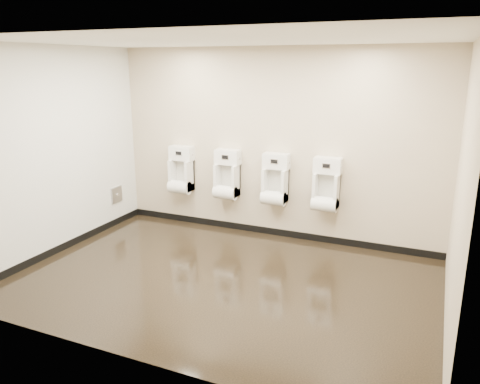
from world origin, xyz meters
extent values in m
cube|color=black|center=(0.00, 0.00, 0.00)|extent=(5.00, 3.50, 0.00)
cube|color=white|center=(0.00, 0.00, 2.80)|extent=(5.00, 3.50, 0.00)
cube|color=#C0AE90|center=(0.00, 1.75, 1.40)|extent=(5.00, 0.02, 2.80)
cube|color=#C0AE90|center=(0.00, -1.75, 1.40)|extent=(5.00, 0.02, 2.80)
cube|color=#C0AE90|center=(-2.50, 0.00, 1.40)|extent=(0.02, 3.50, 2.80)
cube|color=#C0AE90|center=(2.50, 0.00, 1.40)|extent=(0.02, 3.50, 2.80)
cube|color=white|center=(-2.50, 0.00, 1.40)|extent=(0.01, 3.50, 2.80)
cube|color=black|center=(0.00, 1.74, 0.05)|extent=(5.00, 0.02, 0.10)
cube|color=black|center=(-2.49, 0.00, 0.05)|extent=(0.02, 3.50, 0.10)
cube|color=#9E9EA3|center=(-2.48, 1.20, 0.50)|extent=(0.03, 0.25, 0.25)
cylinder|color=silver|center=(-2.46, 1.20, 0.50)|extent=(0.02, 0.04, 0.04)
cube|color=white|center=(-1.50, 1.62, 0.82)|extent=(0.35, 0.25, 0.49)
cube|color=silver|center=(-1.50, 1.71, 0.86)|extent=(0.26, 0.01, 0.37)
cylinder|color=white|center=(-1.50, 1.56, 0.64)|extent=(0.35, 0.21, 0.21)
cube|color=white|center=(-1.50, 1.66, 1.17)|extent=(0.39, 0.18, 0.21)
cube|color=black|center=(-1.50, 1.56, 1.19)|extent=(0.10, 0.01, 0.05)
cube|color=silver|center=(-1.50, 1.56, 1.19)|extent=(0.12, 0.01, 0.07)
cylinder|color=silver|center=(-1.31, 1.66, 1.17)|extent=(0.01, 0.03, 0.03)
cube|color=white|center=(-0.69, 1.62, 0.82)|extent=(0.35, 0.25, 0.49)
cube|color=silver|center=(-0.69, 1.71, 0.86)|extent=(0.26, 0.01, 0.37)
cylinder|color=white|center=(-0.69, 1.56, 0.64)|extent=(0.35, 0.21, 0.21)
cube|color=white|center=(-0.69, 1.66, 1.17)|extent=(0.39, 0.18, 0.21)
cube|color=black|center=(-0.69, 1.56, 1.19)|extent=(0.10, 0.01, 0.05)
cube|color=silver|center=(-0.69, 1.56, 1.19)|extent=(0.12, 0.01, 0.07)
cylinder|color=silver|center=(-0.50, 1.66, 1.17)|extent=(0.01, 0.03, 0.03)
cube|color=white|center=(0.09, 1.62, 0.82)|extent=(0.35, 0.25, 0.49)
cube|color=silver|center=(0.09, 1.71, 0.86)|extent=(0.26, 0.01, 0.37)
cylinder|color=white|center=(0.09, 1.56, 0.64)|extent=(0.35, 0.21, 0.21)
cube|color=white|center=(0.09, 1.66, 1.17)|extent=(0.39, 0.18, 0.21)
cube|color=black|center=(0.09, 1.56, 1.19)|extent=(0.10, 0.01, 0.05)
cube|color=silver|center=(0.09, 1.56, 1.19)|extent=(0.12, 0.01, 0.07)
cylinder|color=silver|center=(0.29, 1.66, 1.17)|extent=(0.01, 0.03, 0.03)
cube|color=white|center=(0.85, 1.62, 0.82)|extent=(0.35, 0.25, 0.49)
cube|color=silver|center=(0.85, 1.71, 0.86)|extent=(0.26, 0.01, 0.37)
cylinder|color=white|center=(0.85, 1.56, 0.64)|extent=(0.35, 0.21, 0.21)
cube|color=white|center=(0.85, 1.66, 1.17)|extent=(0.39, 0.18, 0.21)
cube|color=black|center=(0.85, 1.56, 1.19)|extent=(0.10, 0.01, 0.05)
cube|color=silver|center=(0.85, 1.56, 1.19)|extent=(0.12, 0.01, 0.07)
cylinder|color=silver|center=(1.05, 1.66, 1.17)|extent=(0.01, 0.03, 0.03)
camera|label=1|loc=(2.28, -4.70, 2.56)|focal=35.00mm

